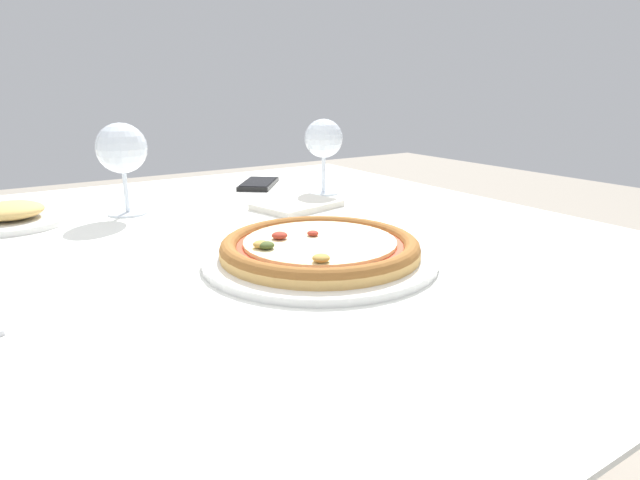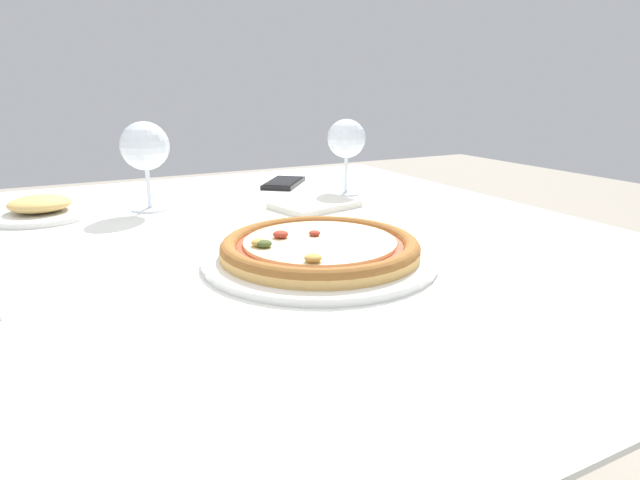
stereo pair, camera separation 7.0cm
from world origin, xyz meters
TOP-DOWN VIEW (x-y plane):
  - dining_table at (0.00, 0.00)m, footprint 1.24×1.17m
  - pizza_plate at (0.10, -0.15)m, footprint 0.31×0.31m
  - wine_glass_far_left at (0.36, 0.22)m, footprint 0.08×0.08m
  - wine_glass_far_right at (-0.04, 0.26)m, footprint 0.09×0.09m
  - cell_phone at (0.29, 0.38)m, footprint 0.14×0.16m
  - side_plate at (-0.22, 0.30)m, footprint 0.18×0.18m
  - napkin_folded at (0.24, 0.13)m, footprint 0.17×0.14m

SIDE VIEW (x-z plane):
  - dining_table at x=0.00m, z-range 0.28..1.01m
  - cell_phone at x=0.29m, z-range 0.72..0.73m
  - napkin_folded at x=0.24m, z-range 0.72..0.73m
  - side_plate at x=-0.22m, z-range 0.72..0.76m
  - pizza_plate at x=0.10m, z-range 0.72..0.76m
  - wine_glass_far_left at x=0.36m, z-range 0.76..0.91m
  - wine_glass_far_right at x=-0.04m, z-range 0.76..0.92m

